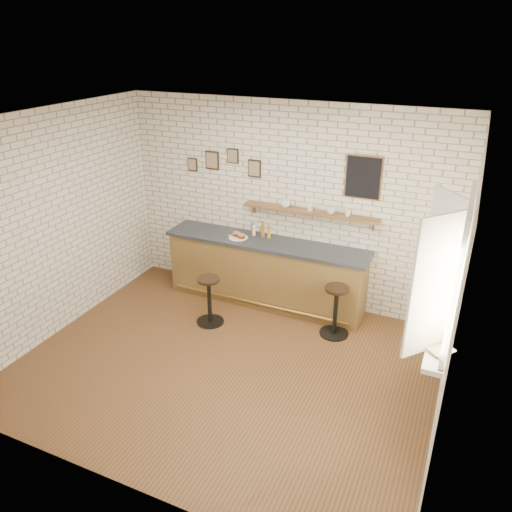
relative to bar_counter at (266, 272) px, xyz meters
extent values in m
plane|color=brown|center=(0.19, -1.70, -0.51)|extent=(5.00, 5.00, 0.00)
cube|color=brown|center=(0.00, 0.00, -0.03)|extent=(3.00, 0.58, 0.96)
cube|color=#2D333A|center=(0.00, 0.00, 0.48)|extent=(3.10, 0.62, 0.05)
cylinder|color=olive|center=(0.00, -0.32, -0.39)|extent=(2.79, 0.04, 0.04)
cylinder|color=white|center=(-0.43, -0.06, 0.51)|extent=(0.28, 0.28, 0.01)
cylinder|color=#E0A74F|center=(-0.37, -0.04, 0.52)|extent=(0.05, 0.05, 0.00)
cylinder|color=#E0A74F|center=(-0.39, -0.07, 0.52)|extent=(0.05, 0.05, 0.00)
cylinder|color=#E0A74F|center=(-0.53, 0.02, 0.52)|extent=(0.06, 0.06, 0.00)
cylinder|color=#E0A74F|center=(-0.38, -0.01, 0.52)|extent=(0.06, 0.06, 0.00)
cylinder|color=#E0A74F|center=(-0.53, -0.10, 0.52)|extent=(0.06, 0.06, 0.00)
cylinder|color=#E0A74F|center=(-0.38, -0.05, 0.52)|extent=(0.04, 0.04, 0.00)
cylinder|color=#E0A74F|center=(-0.43, -0.10, 0.52)|extent=(0.05, 0.05, 0.00)
cylinder|color=#E0A74F|center=(-0.54, -0.11, 0.52)|extent=(0.04, 0.04, 0.00)
cylinder|color=#E0A74F|center=(-0.59, -0.05, 0.52)|extent=(0.05, 0.05, 0.00)
cylinder|color=#E0A74F|center=(-0.39, -0.11, 0.52)|extent=(0.06, 0.06, 0.00)
cylinder|color=#E0A74F|center=(-0.53, -0.04, 0.52)|extent=(0.04, 0.04, 0.00)
cylinder|color=#E0A74F|center=(-0.39, -0.07, 0.52)|extent=(0.05, 0.05, 0.00)
cylinder|color=#E0A74F|center=(-0.36, -0.04, 0.52)|extent=(0.05, 0.05, 0.00)
cylinder|color=#E0A74F|center=(-0.40, -0.06, 0.52)|extent=(0.05, 0.05, 0.00)
cylinder|color=brown|center=(-0.28, 0.13, 0.57)|extent=(0.06, 0.06, 0.14)
cylinder|color=brown|center=(-0.28, 0.13, 0.66)|extent=(0.02, 0.02, 0.03)
cylinder|color=black|center=(-0.28, 0.13, 0.68)|extent=(0.02, 0.02, 0.01)
cylinder|color=white|center=(-0.26, 0.13, 0.58)|extent=(0.05, 0.05, 0.15)
cylinder|color=white|center=(-0.26, 0.13, 0.68)|extent=(0.02, 0.02, 0.03)
cylinder|color=black|center=(-0.26, 0.13, 0.70)|extent=(0.02, 0.02, 0.01)
cylinder|color=#8E5217|center=(-0.11, 0.13, 0.60)|extent=(0.06, 0.06, 0.19)
cylinder|color=#8E5217|center=(-0.11, 0.13, 0.71)|extent=(0.02, 0.02, 0.04)
cylinder|color=black|center=(-0.11, 0.13, 0.74)|extent=(0.02, 0.02, 0.01)
cylinder|color=gold|center=(-0.01, 0.13, 0.57)|extent=(0.05, 0.05, 0.13)
cylinder|color=gold|center=(-0.01, 0.13, 0.65)|extent=(0.02, 0.02, 0.03)
cylinder|color=maroon|center=(-0.01, 0.13, 0.66)|extent=(0.03, 0.03, 0.01)
cylinder|color=black|center=(-0.49, -0.89, -0.50)|extent=(0.39, 0.39, 0.02)
cylinder|color=black|center=(-0.49, -0.89, -0.16)|extent=(0.06, 0.06, 0.65)
cylinder|color=black|center=(-0.49, -0.89, 0.18)|extent=(0.35, 0.35, 0.04)
cylinder|color=black|center=(1.23, -0.46, -0.50)|extent=(0.40, 0.40, 0.02)
cylinder|color=black|center=(1.23, -0.46, -0.15)|extent=(0.06, 0.06, 0.67)
cylinder|color=black|center=(1.23, -0.46, 0.20)|extent=(0.37, 0.37, 0.04)
cube|color=brown|center=(0.59, 0.20, 0.97)|extent=(2.00, 0.18, 0.04)
cube|color=brown|center=(-0.31, 0.27, 0.89)|extent=(0.03, 0.04, 0.16)
cube|color=brown|center=(1.49, 0.27, 0.89)|extent=(0.03, 0.04, 0.16)
imported|color=white|center=(0.21, 0.20, 1.05)|extent=(0.14, 0.14, 0.10)
imported|color=white|center=(0.59, 0.20, 1.04)|extent=(0.14, 0.14, 0.10)
imported|color=white|center=(0.89, 0.20, 1.04)|extent=(0.12, 0.12, 0.09)
imported|color=white|center=(1.13, 0.20, 1.04)|extent=(0.12, 0.12, 0.09)
cube|color=black|center=(-1.01, 0.28, 1.54)|extent=(0.22, 0.02, 0.28)
cube|color=black|center=(-0.66, 0.28, 1.64)|extent=(0.18, 0.02, 0.22)
cube|color=black|center=(-0.31, 0.28, 1.49)|extent=(0.20, 0.02, 0.26)
cube|color=black|center=(-1.36, 0.28, 1.44)|extent=(0.16, 0.02, 0.20)
cube|color=black|center=(1.29, 0.28, 1.54)|extent=(0.46, 0.02, 0.56)
cube|color=white|center=(2.59, -1.40, 0.39)|extent=(0.20, 1.35, 0.06)
cube|color=white|center=(2.66, -1.40, 1.89)|extent=(0.05, 1.30, 0.06)
cube|color=white|center=(2.66, -1.40, 0.39)|extent=(0.05, 1.30, 0.06)
cube|color=white|center=(2.66, -2.00, 1.14)|extent=(0.05, 0.06, 1.50)
cube|color=white|center=(2.66, -0.80, 1.14)|extent=(0.05, 0.06, 1.50)
cube|color=white|center=(2.51, -1.70, 1.14)|extent=(0.40, 0.46, 1.46)
cube|color=white|center=(2.51, -1.10, 1.14)|extent=(0.40, 0.46, 1.46)
imported|color=tan|center=(2.57, -1.64, 0.43)|extent=(0.15, 0.21, 0.02)
imported|color=tan|center=(2.57, -1.68, 0.45)|extent=(0.29, 0.30, 0.02)
camera|label=1|loc=(2.63, -6.23, 3.37)|focal=35.00mm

